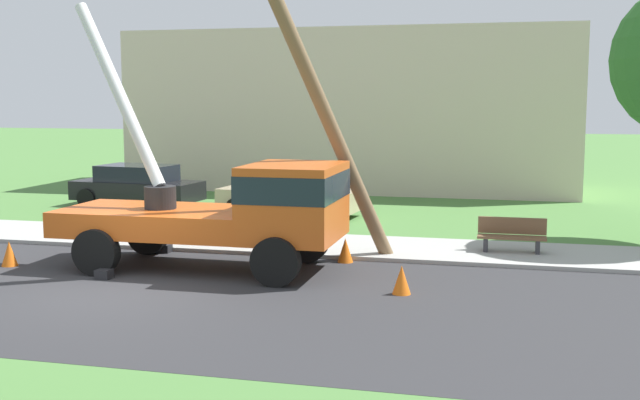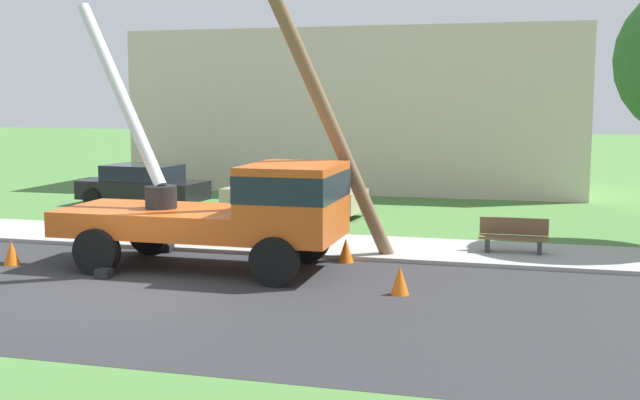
{
  "view_description": "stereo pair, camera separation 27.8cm",
  "coord_description": "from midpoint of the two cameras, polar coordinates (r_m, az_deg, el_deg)",
  "views": [
    {
      "loc": [
        7.46,
        -13.61,
        3.75
      ],
      "look_at": [
        3.37,
        2.95,
        1.53
      ],
      "focal_mm": 44.43,
      "sensor_mm": 36.0,
      "label": 1
    },
    {
      "loc": [
        7.73,
        -13.54,
        3.75
      ],
      "look_at": [
        3.37,
        2.95,
        1.53
      ],
      "focal_mm": 44.43,
      "sensor_mm": 36.0,
      "label": 2
    }
  ],
  "objects": [
    {
      "name": "parked_sedan_tan",
      "position": [
        25.06,
        -1.57,
        0.46
      ],
      "size": [
        4.55,
        2.29,
        1.42
      ],
      "color": "tan",
      "rests_on": "ground"
    },
    {
      "name": "utility_truck",
      "position": [
        17.2,
        -5.56,
        -0.44
      ],
      "size": [
        6.76,
        3.2,
        5.98
      ],
      "color": "#C65119",
      "rests_on": "ground"
    },
    {
      "name": "traffic_cone_curbside",
      "position": [
        18.1,
        2.31,
        -3.64
      ],
      "size": [
        0.36,
        0.36,
        0.56
      ],
      "primitive_type": "cone",
      "color": "orange",
      "rests_on": "ground"
    },
    {
      "name": "parked_sedan_black",
      "position": [
        28.12,
        -12.36,
        1.05
      ],
      "size": [
        4.56,
        2.3,
        1.42
      ],
      "color": "black",
      "rests_on": "ground"
    },
    {
      "name": "park_bench",
      "position": [
        19.34,
        14.17,
        -2.6
      ],
      "size": [
        1.6,
        0.45,
        0.9
      ],
      "color": "brown",
      "rests_on": "ground"
    },
    {
      "name": "lowrise_building_backdrop",
      "position": [
        33.21,
        3.14,
        6.46
      ],
      "size": [
        18.0,
        6.0,
        6.4
      ],
      "primitive_type": "cube",
      "color": "beige",
      "rests_on": "ground"
    },
    {
      "name": "ground_plane",
      "position": [
        26.94,
        -1.7,
        -0.58
      ],
      "size": [
        120.0,
        120.0,
        0.0
      ],
      "primitive_type": "plane",
      "color": "#477538"
    },
    {
      "name": "traffic_cone_ahead",
      "position": [
        15.27,
        6.29,
        -5.76
      ],
      "size": [
        0.36,
        0.36,
        0.56
      ],
      "primitive_type": "cone",
      "color": "orange",
      "rests_on": "ground"
    },
    {
      "name": "sidewalk_strip",
      "position": [
        20.79,
        -6.87,
        -2.89
      ],
      "size": [
        80.0,
        2.88,
        0.1
      ],
      "primitive_type": "cube",
      "color": "#9E9E99",
      "rests_on": "ground"
    },
    {
      "name": "road_asphalt",
      "position": [
        16.0,
        -14.08,
        -6.35
      ],
      "size": [
        80.0,
        7.96,
        0.01
      ],
      "primitive_type": "cube",
      "color": "#2B2B2D",
      "rests_on": "ground"
    },
    {
      "name": "traffic_cone_behind",
      "position": [
        19.07,
        -20.94,
        -3.57
      ],
      "size": [
        0.36,
        0.36,
        0.56
      ],
      "primitive_type": "cone",
      "color": "orange",
      "rests_on": "ground"
    },
    {
      "name": "leaning_utility_pole",
      "position": [
        17.54,
        -0.3,
        8.89
      ],
      "size": [
        3.62,
        2.93,
        8.25
      ],
      "color": "brown",
      "rests_on": "ground"
    }
  ]
}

